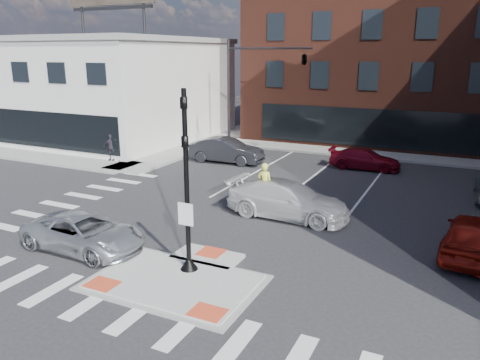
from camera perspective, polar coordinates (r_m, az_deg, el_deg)
The scene contains 17 objects.
ground at distance 15.82m, azimuth -6.97°, elevation -11.66°, with size 120.00×120.00×0.00m, color #28282B.
refuge_island at distance 15.61m, azimuth -7.50°, elevation -11.87°, with size 5.40×4.65×0.13m.
sidewalk_nw at distance 37.22m, azimuth -16.13°, elevation 3.75°, with size 23.50×20.50×0.15m.
sidewalk_n at distance 34.84m, azimuth 17.38°, elevation 2.90°, with size 26.00×3.00×0.15m, color gray.
building_nw at distance 43.62m, azimuth -17.62°, elevation 10.78°, with size 20.40×16.40×14.40m.
building_n at distance 44.04m, azimuth 20.31°, elevation 15.26°, with size 24.40×18.40×15.50m.
building_far_left at distance 64.89m, azimuth 15.73°, elevation 12.87°, with size 10.00×12.00×10.00m, color slate.
signal_pole at distance 15.22m, azimuth -6.46°, elevation -3.13°, with size 0.60×0.60×5.98m.
mast_arm_signal at distance 31.85m, azimuth 5.24°, elevation 13.56°, with size 6.10×2.24×8.00m.
silver_suv at distance 18.40m, azimuth -18.48°, elevation -6.12°, with size 2.23×4.84×1.35m, color silver.
red_sedan at distance 18.90m, azimuth 26.49°, elevation -6.05°, with size 1.85×4.61×1.57m, color maroon.
white_pickup at distance 20.93m, azimuth 5.85°, elevation -2.42°, with size 2.25×5.54×1.61m, color silver.
bg_car_dark at distance 31.26m, azimuth -1.70°, elevation 3.64°, with size 1.74×5.00×1.65m, color #25252A.
bg_car_red at distance 30.55m, azimuth 14.97°, elevation 2.49°, with size 1.79×4.40×1.28m, color maroon.
cyclist at distance 21.32m, azimuth 3.00°, elevation -2.04°, with size 0.74×1.93×2.37m.
pedestrian_a at distance 32.03m, azimuth -14.74°, elevation 3.57°, with size 0.73×0.57×1.51m, color black.
pedestrian_b at distance 32.33m, azimuth -15.44°, elevation 3.88°, with size 1.05×0.44×1.79m, color #37313B.
Camera 1 is at (7.78, -11.78, 7.15)m, focal length 35.00 mm.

